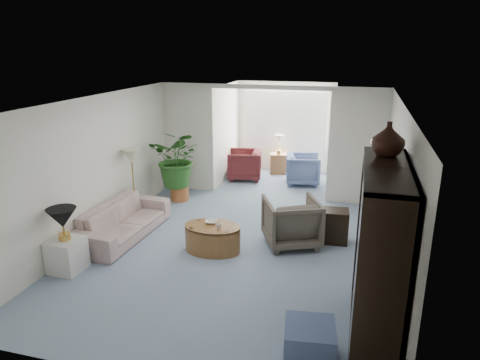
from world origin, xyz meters
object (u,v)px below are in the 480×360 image
(sunroom_chair_maroon, at_px, (244,165))
(coffee_bowl, at_px, (211,222))
(entertainment_cabinet, at_px, (379,257))
(wingback_chair, at_px, (291,222))
(sunroom_chair_blue, at_px, (303,169))
(coffee_cup, at_px, (219,227))
(floor_lamp, at_px, (131,156))
(ottoman, at_px, (309,343))
(coffee_table, at_px, (212,238))
(plant_pot, at_px, (180,193))
(cabinet_urn, at_px, (388,139))
(sunroom_table, at_px, (279,164))
(end_table, at_px, (67,255))
(side_table_dark, at_px, (334,226))
(sofa, at_px, (123,220))
(framed_picture, at_px, (398,167))
(table_lamp, at_px, (62,218))

(sunroom_chair_maroon, bearing_deg, coffee_bowl, -3.80)
(coffee_bowl, distance_m, entertainment_cabinet, 3.19)
(wingback_chair, height_order, sunroom_chair_blue, wingback_chair)
(coffee_cup, distance_m, sunroom_chair_maroon, 4.27)
(floor_lamp, bearing_deg, wingback_chair, -7.69)
(ottoman, bearing_deg, wingback_chair, 102.82)
(coffee_table, height_order, coffee_cup, coffee_cup)
(floor_lamp, distance_m, plant_pot, 1.65)
(floor_lamp, bearing_deg, entertainment_cabinet, -30.62)
(cabinet_urn, xyz_separation_m, ottoman, (-0.67, -1.12, -2.07))
(plant_pot, bearing_deg, coffee_cup, -53.96)
(ottoman, relative_size, sunroom_table, 1.02)
(end_table, xyz_separation_m, side_table_dark, (3.85, 2.13, 0.03))
(end_table, xyz_separation_m, wingback_chair, (3.15, 1.83, 0.16))
(end_table, height_order, sunroom_table, sunroom_table)
(sofa, xyz_separation_m, sunroom_chair_maroon, (1.19, 3.99, 0.07))
(floor_lamp, bearing_deg, coffee_bowl, -25.81)
(framed_picture, distance_m, coffee_cup, 2.89)
(sofa, bearing_deg, ottoman, -120.96)
(sofa, xyz_separation_m, end_table, (-0.20, -1.35, -0.05))
(table_lamp, bearing_deg, sunroom_chair_maroon, 75.39)
(end_table, xyz_separation_m, coffee_bowl, (1.87, 1.33, 0.22))
(table_lamp, height_order, wingback_chair, table_lamp)
(cabinet_urn, xyz_separation_m, plant_pot, (-4.06, 3.34, -2.13))
(end_table, bearing_deg, floor_lamp, 91.73)
(ottoman, bearing_deg, coffee_cup, 128.65)
(side_table_dark, bearing_deg, entertainment_cabinet, -76.30)
(coffee_table, bearing_deg, ottoman, -50.28)
(framed_picture, distance_m, plant_pot, 5.12)
(cabinet_urn, relative_size, sunroom_table, 0.74)
(end_table, bearing_deg, plant_pot, 83.16)
(sofa, distance_m, table_lamp, 1.47)
(table_lamp, relative_size, plant_pot, 1.10)
(coffee_cup, height_order, sunroom_chair_blue, sunroom_chair_blue)
(coffee_bowl, bearing_deg, sunroom_chair_blue, 75.76)
(ottoman, bearing_deg, sunroom_chair_blue, 98.15)
(framed_picture, bearing_deg, sunroom_chair_maroon, 128.00)
(sunroom_chair_maroon, bearing_deg, side_table_dark, 26.84)
(ottoman, bearing_deg, plant_pot, 127.33)
(coffee_table, height_order, ottoman, coffee_table)
(sunroom_table, bearing_deg, sunroom_chair_blue, -45.00)
(wingback_chair, height_order, plant_pot, wingback_chair)
(table_lamp, xyz_separation_m, floor_lamp, (-0.07, 2.27, 0.38))
(framed_picture, xyz_separation_m, coffee_cup, (-2.63, 0.03, -1.20))
(wingback_chair, bearing_deg, cabinet_urn, 102.75)
(framed_picture, height_order, end_table, framed_picture)
(entertainment_cabinet, bearing_deg, coffee_cup, 147.16)
(sofa, relative_size, plant_pot, 5.25)
(framed_picture, bearing_deg, sunroom_table, 117.19)
(coffee_cup, bearing_deg, coffee_table, 146.31)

